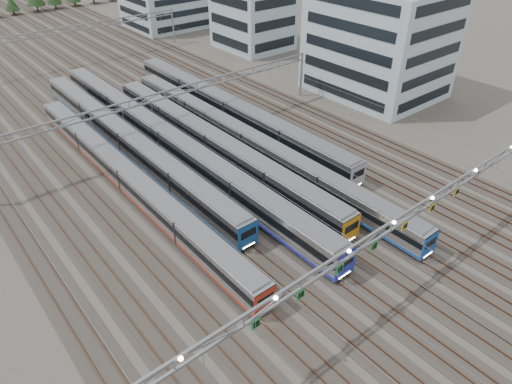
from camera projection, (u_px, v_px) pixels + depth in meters
ground at (378, 285)px, 44.87m from camera, size 400.00×400.00×0.00m
track_bed at (39, 44)px, 108.04m from camera, size 54.00×260.00×5.42m
train_a at (128, 178)px, 57.62m from camera, size 2.53×53.78×3.29m
train_b at (128, 141)px, 65.78m from camera, size 2.70×56.03×3.52m
train_c at (168, 140)px, 65.75m from camera, size 2.82×67.62×3.67m
train_d at (213, 144)px, 64.91m from camera, size 2.83×51.21×3.69m
train_e at (248, 141)px, 65.88m from camera, size 2.59×59.91×3.36m
train_f at (231, 110)px, 74.69m from camera, size 2.87×53.79×3.74m
gantry_near at (391, 229)px, 40.81m from camera, size 56.36×0.61×8.08m
gantry_mid at (165, 101)px, 66.91m from camera, size 56.36×0.36×8.00m
gantry_far at (56, 36)px, 95.71m from camera, size 56.36×0.36×8.00m
depot_bldg_south at (380, 41)px, 81.58m from camera, size 18.00×22.00×18.96m
depot_bldg_mid at (253, 18)px, 106.85m from camera, size 14.00×16.00×13.44m
depot_bldg_north at (170, 1)px, 124.09m from camera, size 22.00×18.00×12.96m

